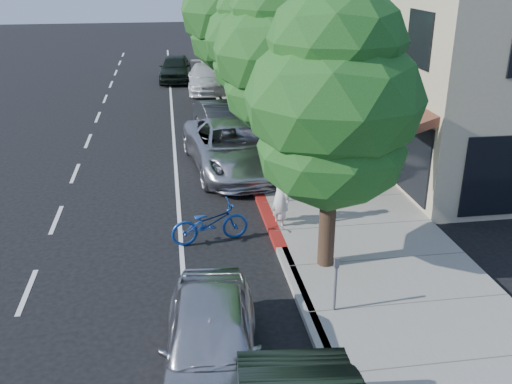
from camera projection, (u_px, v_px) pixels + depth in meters
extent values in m
plane|color=black|center=(275.00, 235.00, 15.88)|extent=(120.00, 120.00, 0.00)
cube|color=gray|center=(294.00, 144.00, 23.50)|extent=(4.60, 56.00, 0.15)
cube|color=#9E998E|center=(239.00, 147.00, 23.18)|extent=(0.30, 56.00, 0.15)
cube|color=maroon|center=(269.00, 218.00, 16.77)|extent=(0.32, 4.00, 0.15)
cube|color=#BDB591|center=(384.00, 29.00, 32.39)|extent=(10.00, 36.00, 7.00)
cylinder|color=black|center=(327.00, 224.00, 13.72)|extent=(0.40, 0.40, 2.43)
ellipsoid|color=#184314|center=(331.00, 149.00, 13.00)|extent=(3.45, 3.45, 2.76)
ellipsoid|color=#184314|center=(334.00, 98.00, 12.55)|extent=(4.06, 4.06, 3.25)
ellipsoid|color=#184314|center=(337.00, 39.00, 12.08)|extent=(3.05, 3.05, 2.44)
cylinder|color=black|center=(280.00, 147.00, 19.19)|extent=(0.40, 0.40, 2.53)
ellipsoid|color=#184314|center=(281.00, 89.00, 18.44)|extent=(3.77, 3.77, 3.01)
ellipsoid|color=#184314|center=(281.00, 50.00, 17.98)|extent=(4.43, 4.43, 3.54)
ellipsoid|color=#184314|center=(282.00, 7.00, 17.49)|extent=(3.32, 3.32, 2.66)
cylinder|color=black|center=(253.00, 108.00, 24.72)|extent=(0.40, 0.40, 2.32)
ellipsoid|color=#184314|center=(253.00, 66.00, 24.03)|extent=(3.52, 3.52, 2.82)
ellipsoid|color=#184314|center=(253.00, 38.00, 23.61)|extent=(4.14, 4.14, 3.32)
ellipsoid|color=#184314|center=(253.00, 8.00, 23.16)|extent=(3.11, 3.11, 2.49)
cylinder|color=black|center=(237.00, 78.00, 30.14)|extent=(0.40, 0.40, 2.69)
ellipsoid|color=#184314|center=(236.00, 36.00, 29.34)|extent=(4.88, 4.88, 3.91)
ellipsoid|color=#184314|center=(236.00, 10.00, 28.85)|extent=(5.74, 5.74, 4.60)
cylinder|color=black|center=(225.00, 61.00, 35.66)|extent=(0.40, 0.40, 2.54)
ellipsoid|color=#184314|center=(224.00, 28.00, 34.91)|extent=(3.61, 3.61, 2.89)
ellipsoid|color=#184314|center=(224.00, 7.00, 34.45)|extent=(4.25, 4.25, 3.40)
cylinder|color=black|center=(217.00, 49.00, 41.19)|extent=(0.40, 0.40, 2.34)
ellipsoid|color=#184314|center=(216.00, 22.00, 40.50)|extent=(4.07, 4.07, 3.26)
ellipsoid|color=#184314|center=(216.00, 6.00, 40.07)|extent=(4.79, 4.79, 3.83)
imported|color=white|center=(281.00, 195.00, 15.98)|extent=(0.70, 0.85, 2.01)
imported|color=#16409A|center=(210.00, 223.00, 15.34)|extent=(2.22, 1.12, 1.12)
imported|color=#B9B8BD|center=(233.00, 147.00, 20.51)|extent=(3.54, 6.51, 1.73)
imported|color=black|center=(224.00, 123.00, 23.74)|extent=(2.37, 5.11, 1.62)
imported|color=silver|center=(206.00, 78.00, 33.21)|extent=(2.30, 5.17, 1.47)
imported|color=black|center=(175.00, 68.00, 35.94)|extent=(2.25, 4.83, 1.60)
imported|color=#B7B7BC|center=(211.00, 342.00, 10.26)|extent=(2.13, 4.49, 1.48)
imported|color=black|center=(306.00, 127.00, 22.59)|extent=(0.94, 0.80, 1.68)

